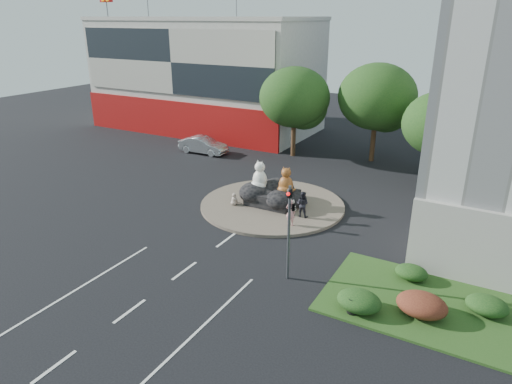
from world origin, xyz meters
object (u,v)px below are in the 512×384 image
cat_white (260,175)px  kitten_calico (234,199)px  litter_bin (353,305)px  pedestrian_pink (291,212)px  parked_car (203,145)px  pedestrian_dark (302,204)px  kitten_white (292,205)px  cat_tabby (286,180)px

cat_white → kitten_calico: bearing=-113.1°
cat_white → litter_bin: (9.80, -9.28, -1.65)m
pedestrian_pink → litter_bin: size_ratio=2.24×
pedestrian_pink → parked_car: bearing=-34.6°
cat_white → litter_bin: size_ratio=2.74×
kitten_calico → pedestrian_dark: 4.96m
cat_white → pedestrian_pink: 4.49m
pedestrian_pink → pedestrian_dark: pedestrian_dark is taller
parked_car → litter_bin: size_ratio=6.33×
pedestrian_dark → kitten_white: bearing=-27.4°
kitten_calico → parked_car: bearing=142.4°
cat_tabby → parked_car: (-12.89, 8.41, -1.26)m
kitten_white → parked_car: size_ratio=0.19×
kitten_white → parked_car: bearing=137.1°
kitten_white → parked_car: parked_car is taller
parked_car → litter_bin: parked_car is taller
kitten_white → litter_bin: 11.20m
cat_white → kitten_white: cat_white is taller
cat_tabby → kitten_calico: (-3.18, -1.55, -1.42)m
pedestrian_pink → litter_bin: bearing=135.4°
cat_tabby → pedestrian_pink: size_ratio=1.12×
pedestrian_dark → litter_bin: bearing=124.0°
parked_car → pedestrian_pink: bearing=-129.2°
kitten_white → litter_bin: (7.02, -8.72, -0.15)m
cat_tabby → kitten_white: cat_tabby is taller
cat_tabby → kitten_white: bearing=-47.9°
cat_white → cat_tabby: 1.95m
cat_tabby → pedestrian_dark: (1.74, -1.11, -0.99)m
kitten_white → pedestrian_dark: (0.91, -0.42, 0.42)m
cat_tabby → pedestrian_pink: cat_tabby is taller
kitten_calico → kitten_white: size_ratio=0.98×
kitten_calico → cat_tabby: bearing=34.1°
litter_bin → cat_white: bearing=136.6°
cat_tabby → cat_white: bearing=175.6°
pedestrian_dark → kitten_calico: bearing=2.7°
cat_tabby → kitten_calico: bearing=-162.4°
kitten_white → cat_tabby: bearing=131.1°
cat_tabby → litter_bin: (7.85, -9.41, -1.56)m
cat_tabby → kitten_white: size_ratio=2.13×
cat_white → cat_tabby: bearing=21.9°
kitten_calico → litter_bin: 13.55m
kitten_calico → kitten_white: bearing=20.2°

